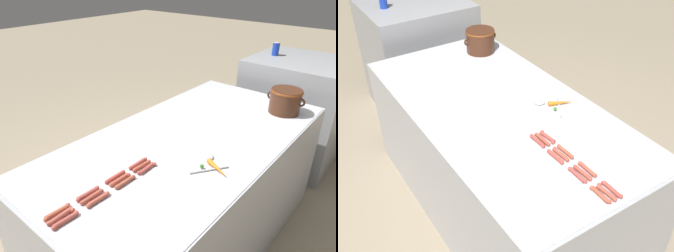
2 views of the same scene
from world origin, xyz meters
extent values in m
plane|color=gray|center=(0.00, 0.00, 0.00)|extent=(20.00, 20.00, 0.00)
cube|color=#ADAFB5|center=(0.00, 0.00, 0.43)|extent=(1.04, 2.09, 0.86)
cube|color=silver|center=(0.00, 0.00, 0.86)|extent=(1.02, 2.05, 0.00)
cube|color=#939599|center=(0.12, 1.63, 0.52)|extent=(0.90, 0.84, 1.05)
cylinder|color=#B25039|center=(-0.03, -0.93, 0.87)|extent=(0.03, 0.11, 0.02)
sphere|color=#B25039|center=(-0.03, -0.98, 0.87)|extent=(0.02, 0.02, 0.02)
sphere|color=#B25039|center=(-0.04, -0.87, 0.87)|extent=(0.02, 0.02, 0.02)
cylinder|color=#AB4A41|center=(-0.03, -0.76, 0.87)|extent=(0.03, 0.11, 0.02)
sphere|color=#AB4A41|center=(-0.03, -0.82, 0.87)|extent=(0.02, 0.02, 0.02)
sphere|color=#AB4A41|center=(-0.03, -0.71, 0.87)|extent=(0.02, 0.02, 0.02)
cylinder|color=#B7473A|center=(-0.03, -0.59, 0.87)|extent=(0.02, 0.11, 0.02)
sphere|color=#B7473A|center=(-0.03, -0.65, 0.87)|extent=(0.02, 0.02, 0.02)
sphere|color=#B7473A|center=(-0.03, -0.54, 0.87)|extent=(0.02, 0.02, 0.02)
cylinder|color=#AB463C|center=(-0.03, -0.43, 0.87)|extent=(0.02, 0.11, 0.02)
sphere|color=#AB463C|center=(-0.03, -0.49, 0.87)|extent=(0.02, 0.02, 0.02)
sphere|color=#AB463C|center=(-0.03, -0.38, 0.87)|extent=(0.02, 0.02, 0.02)
cylinder|color=#AE5141|center=(0.00, -0.93, 0.87)|extent=(0.03, 0.11, 0.02)
sphere|color=#AE5141|center=(0.00, -0.99, 0.87)|extent=(0.02, 0.02, 0.02)
sphere|color=#AE5141|center=(0.01, -0.88, 0.87)|extent=(0.02, 0.02, 0.02)
cylinder|color=#AB4D3D|center=(0.00, -0.77, 0.87)|extent=(0.02, 0.11, 0.02)
sphere|color=#AB4D3D|center=(0.00, -0.82, 0.87)|extent=(0.02, 0.02, 0.02)
sphere|color=#AB4D3D|center=(0.00, -0.71, 0.87)|extent=(0.02, 0.02, 0.02)
cylinder|color=#B74D3B|center=(0.00, -0.59, 0.87)|extent=(0.02, 0.11, 0.02)
sphere|color=#B74D3B|center=(0.00, -0.65, 0.87)|extent=(0.02, 0.02, 0.02)
sphere|color=#B74D3B|center=(0.01, -0.54, 0.87)|extent=(0.02, 0.02, 0.02)
cylinder|color=#AE4E38|center=(0.00, -0.43, 0.87)|extent=(0.02, 0.11, 0.02)
sphere|color=#AE4E38|center=(0.00, -0.49, 0.87)|extent=(0.02, 0.02, 0.02)
sphere|color=#AE4E38|center=(0.00, -0.38, 0.87)|extent=(0.02, 0.02, 0.02)
cylinder|color=#B14A3F|center=(0.04, -0.93, 0.87)|extent=(0.03, 0.11, 0.02)
sphere|color=#B14A3F|center=(0.04, -0.99, 0.87)|extent=(0.02, 0.02, 0.02)
sphere|color=#B14A3F|center=(0.03, -0.88, 0.87)|extent=(0.02, 0.02, 0.02)
cylinder|color=#B4523F|center=(0.04, -0.76, 0.87)|extent=(0.03, 0.11, 0.02)
sphere|color=#B4523F|center=(0.04, -0.81, 0.87)|extent=(0.02, 0.02, 0.02)
sphere|color=#B4523F|center=(0.04, -0.70, 0.87)|extent=(0.02, 0.02, 0.02)
cylinder|color=#AB513B|center=(0.04, -0.59, 0.87)|extent=(0.02, 0.11, 0.02)
sphere|color=#AB513B|center=(0.03, -0.64, 0.87)|extent=(0.02, 0.02, 0.02)
sphere|color=#AB513B|center=(0.04, -0.53, 0.87)|extent=(0.02, 0.02, 0.02)
cylinder|color=#B54A41|center=(0.04, -0.43, 0.87)|extent=(0.03, 0.11, 0.02)
sphere|color=#B54A41|center=(0.03, -0.49, 0.87)|extent=(0.02, 0.02, 0.02)
sphere|color=#B54A41|center=(0.04, -0.38, 0.87)|extent=(0.02, 0.02, 0.02)
cylinder|color=#472616|center=(0.30, 0.76, 0.95)|extent=(0.22, 0.22, 0.18)
torus|color=brown|center=(0.30, 0.76, 1.03)|extent=(0.23, 0.23, 0.03)
torus|color=#472616|center=(0.19, 0.76, 0.97)|extent=(0.06, 0.02, 0.06)
torus|color=#472616|center=(0.41, 0.76, 0.97)|extent=(0.06, 0.02, 0.06)
cylinder|color=#B7B7BC|center=(0.29, -0.23, 0.87)|extent=(0.13, 0.19, 0.01)
ellipsoid|color=#B7B7BC|center=(0.22, -0.12, 0.87)|extent=(0.09, 0.08, 0.02)
cone|color=orange|center=(0.33, -0.20, 0.88)|extent=(0.17, 0.10, 0.03)
sphere|color=#387F2D|center=(0.25, -0.23, 0.88)|extent=(0.02, 0.02, 0.02)
cylinder|color=#1938B2|center=(-0.15, 1.60, 1.11)|extent=(0.07, 0.07, 0.12)
cylinder|color=silver|center=(-0.15, 1.60, 1.17)|extent=(0.06, 0.06, 0.00)
camera|label=1|loc=(1.01, -1.42, 1.83)|focal=33.49mm
camera|label=2|loc=(-1.16, -1.83, 2.25)|focal=43.59mm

